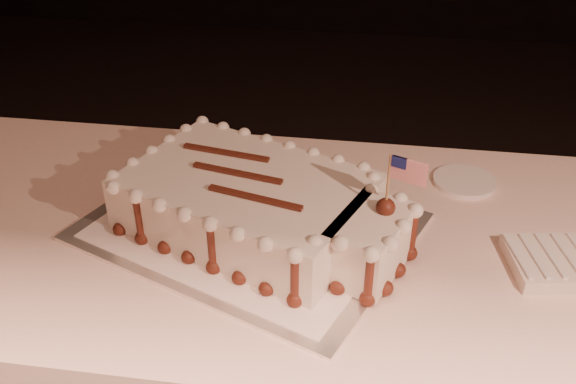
# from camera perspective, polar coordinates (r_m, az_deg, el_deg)

# --- Properties ---
(banquet_table) EXTENTS (2.40, 0.80, 0.75)m
(banquet_table) POSITION_cam_1_polar(r_m,az_deg,el_deg) (1.53, 2.76, -15.20)
(banquet_table) COLOR beige
(banquet_table) RESTS_ON ground
(cake_board) EXTENTS (0.74, 0.66, 0.01)m
(cake_board) POSITION_cam_1_polar(r_m,az_deg,el_deg) (1.29, -3.51, -3.09)
(cake_board) COLOR silver
(cake_board) RESTS_ON banquet_table
(doily) EXTENTS (0.66, 0.59, 0.00)m
(doily) POSITION_cam_1_polar(r_m,az_deg,el_deg) (1.29, -3.52, -2.91)
(doily) COLOR white
(doily) RESTS_ON cake_board
(sheet_cake) EXTENTS (0.61, 0.47, 0.23)m
(sheet_cake) POSITION_cam_1_polar(r_m,az_deg,el_deg) (1.24, -2.36, -1.28)
(sheet_cake) COLOR white
(sheet_cake) RESTS_ON doily
(napkin_stack) EXTENTS (0.22, 0.18, 0.03)m
(napkin_stack) POSITION_cam_1_polar(r_m,az_deg,el_deg) (1.29, 23.43, -5.71)
(napkin_stack) COLOR silver
(napkin_stack) RESTS_ON banquet_table
(side_plate) EXTENTS (0.14, 0.14, 0.01)m
(side_plate) POSITION_cam_1_polar(r_m,az_deg,el_deg) (1.49, 15.41, 0.93)
(side_plate) COLOR white
(side_plate) RESTS_ON banquet_table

